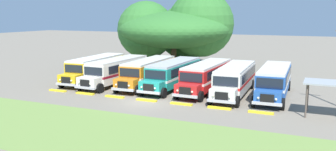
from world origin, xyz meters
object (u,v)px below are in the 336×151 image
(parked_bus_slot_5, at_px, (235,79))
(parked_bus_slot_6, at_px, (274,80))
(parked_bus_slot_0, at_px, (96,68))
(broad_shade_tree, at_px, (178,29))
(parked_bus_slot_3, at_px, (173,73))
(waiting_shelter, at_px, (329,85))
(parked_bus_slot_2, at_px, (148,71))
(parked_bus_slot_1, at_px, (117,70))
(parked_bus_slot_4, at_px, (206,75))

(parked_bus_slot_5, height_order, parked_bus_slot_6, same)
(parked_bus_slot_0, bearing_deg, broad_shade_tree, 157.49)
(parked_bus_slot_3, xyz_separation_m, parked_bus_slot_5, (6.83, -0.66, 0.00))
(parked_bus_slot_0, height_order, broad_shade_tree, broad_shade_tree)
(parked_bus_slot_0, distance_m, parked_bus_slot_6, 20.36)
(parked_bus_slot_3, height_order, parked_bus_slot_6, same)
(parked_bus_slot_3, relative_size, waiting_shelter, 3.01)
(parked_bus_slot_2, height_order, parked_bus_slot_3, same)
(parked_bus_slot_6, bearing_deg, parked_bus_slot_3, -92.14)
(parked_bus_slot_1, relative_size, waiting_shelter, 3.02)
(parked_bus_slot_2, bearing_deg, parked_bus_slot_6, 88.34)
(parked_bus_slot_0, xyz_separation_m, parked_bus_slot_1, (3.23, -0.56, 0.00))
(parked_bus_slot_0, xyz_separation_m, parked_bus_slot_5, (16.74, -0.58, 0.00))
(parked_bus_slot_4, relative_size, parked_bus_slot_6, 1.00)
(parked_bus_slot_0, relative_size, parked_bus_slot_2, 1.00)
(parked_bus_slot_4, bearing_deg, parked_bus_slot_2, -89.70)
(parked_bus_slot_2, relative_size, parked_bus_slot_5, 1.00)
(parked_bus_slot_4, bearing_deg, parked_bus_slot_5, 79.61)
(parked_bus_slot_3, xyz_separation_m, parked_bus_slot_4, (3.70, -0.02, 0.00))
(parked_bus_slot_3, relative_size, parked_bus_slot_6, 1.00)
(parked_bus_slot_2, bearing_deg, parked_bus_slot_1, -80.25)
(broad_shade_tree, bearing_deg, parked_bus_slot_6, -41.12)
(parked_bus_slot_5, relative_size, broad_shade_tree, 0.66)
(broad_shade_tree, bearing_deg, parked_bus_slot_0, -109.51)
(waiting_shelter, bearing_deg, parked_bus_slot_2, 163.34)
(parked_bus_slot_2, xyz_separation_m, parked_bus_slot_5, (9.89, -0.75, 0.00))
(parked_bus_slot_3, distance_m, parked_bus_slot_5, 6.86)
(parked_bus_slot_5, bearing_deg, waiting_shelter, 58.01)
(parked_bus_slot_0, height_order, parked_bus_slot_2, same)
(parked_bus_slot_2, height_order, parked_bus_slot_6, same)
(parked_bus_slot_6, distance_m, broad_shade_tree, 21.00)
(parked_bus_slot_2, height_order, waiting_shelter, parked_bus_slot_2)
(parked_bus_slot_3, height_order, parked_bus_slot_5, same)
(parked_bus_slot_5, bearing_deg, parked_bus_slot_4, -104.18)
(parked_bus_slot_6, relative_size, broad_shade_tree, 0.66)
(parked_bus_slot_4, xyz_separation_m, broad_shade_tree, (-8.76, 13.62, 4.12))
(parked_bus_slot_1, relative_size, parked_bus_slot_3, 1.00)
(parked_bus_slot_2, distance_m, parked_bus_slot_4, 6.76)
(parked_bus_slot_1, xyz_separation_m, parked_bus_slot_6, (17.12, 0.69, 0.00))
(parked_bus_slot_3, distance_m, broad_shade_tree, 15.08)
(parked_bus_slot_6, bearing_deg, parked_bus_slot_4, -91.79)
(broad_shade_tree, xyz_separation_m, waiting_shelter, (20.25, -18.98, -3.25))
(parked_bus_slot_1, xyz_separation_m, parked_bus_slot_2, (3.62, 0.72, 0.00))
(parked_bus_slot_1, height_order, parked_bus_slot_2, same)
(parked_bus_slot_0, xyz_separation_m, parked_bus_slot_4, (13.61, 0.06, 0.00))
(waiting_shelter, bearing_deg, parked_bus_slot_1, 167.77)
(parked_bus_slot_5, bearing_deg, parked_bus_slot_0, -94.58)
(parked_bus_slot_3, relative_size, parked_bus_slot_5, 1.00)
(parked_bus_slot_4, distance_m, waiting_shelter, 12.71)
(waiting_shelter, bearing_deg, parked_bus_slot_5, 150.60)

